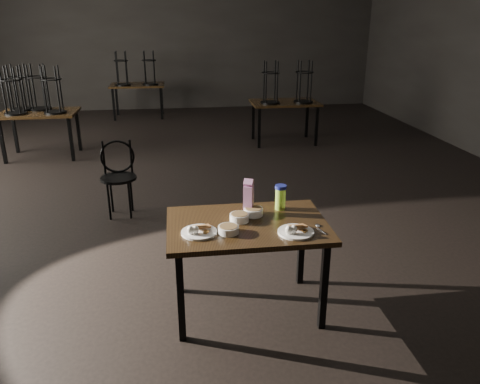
{
  "coord_description": "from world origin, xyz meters",
  "views": [
    {
      "loc": [
        0.03,
        -5.95,
        2.21
      ],
      "look_at": [
        0.52,
        -2.39,
        0.85
      ],
      "focal_mm": 35.0,
      "sensor_mm": 36.0,
      "label": 1
    }
  ],
  "objects": [
    {
      "name": "room",
      "position": [
        -0.06,
        0.01,
        2.33
      ],
      "size": [
        12.0,
        12.04,
        3.22
      ],
      "color": "black",
      "rests_on": "ground"
    },
    {
      "name": "main_table",
      "position": [
        0.52,
        -2.79,
        0.67
      ],
      "size": [
        1.2,
        0.8,
        0.75
      ],
      "color": "black",
      "rests_on": "ground"
    },
    {
      "name": "plate_left",
      "position": [
        0.15,
        -2.92,
        0.77
      ],
      "size": [
        0.26,
        0.26,
        0.08
      ],
      "color": "white",
      "rests_on": "main_table"
    },
    {
      "name": "plate_right",
      "position": [
        0.84,
        -3.01,
        0.77
      ],
      "size": [
        0.26,
        0.26,
        0.08
      ],
      "color": "white",
      "rests_on": "main_table"
    },
    {
      "name": "bowl_near",
      "position": [
        0.47,
        -2.74,
        0.78
      ],
      "size": [
        0.15,
        0.15,
        0.06
      ],
      "color": "white",
      "rests_on": "main_table"
    },
    {
      "name": "bowl_far",
      "position": [
        0.59,
        -2.65,
        0.78
      ],
      "size": [
        0.15,
        0.15,
        0.06
      ],
      "color": "white",
      "rests_on": "main_table"
    },
    {
      "name": "bowl_big",
      "position": [
        0.37,
        -2.94,
        0.78
      ],
      "size": [
        0.15,
        0.15,
        0.05
      ],
      "color": "white",
      "rests_on": "main_table"
    },
    {
      "name": "juice_carton",
      "position": [
        0.56,
        -2.6,
        0.88
      ],
      "size": [
        0.09,
        0.09,
        0.29
      ],
      "color": "#85186C",
      "rests_on": "main_table"
    },
    {
      "name": "water_bottle",
      "position": [
        0.83,
        -2.56,
        0.85
      ],
      "size": [
        0.11,
        0.11,
        0.2
      ],
      "color": "#B6F146",
      "rests_on": "main_table"
    },
    {
      "name": "spoon",
      "position": [
        1.03,
        -2.93,
        0.75
      ],
      "size": [
        0.05,
        0.19,
        0.01
      ],
      "color": "silver",
      "rests_on": "main_table"
    },
    {
      "name": "bentwood_chair",
      "position": [
        -0.66,
        -0.67,
        0.51
      ],
      "size": [
        0.42,
        0.41,
        0.86
      ],
      "rotation": [
        0.0,
        0.0,
        0.07
      ],
      "color": "black",
      "rests_on": "ground"
    },
    {
      "name": "bg_table_left",
      "position": [
        -2.19,
        1.94,
        0.8
      ],
      "size": [
        1.2,
        0.8,
        1.48
      ],
      "color": "black",
      "rests_on": "ground"
    },
    {
      "name": "bg_table_right",
      "position": [
        1.99,
        2.28,
        0.75
      ],
      "size": [
        1.2,
        0.8,
        1.48
      ],
      "color": "black",
      "rests_on": "ground"
    },
    {
      "name": "bg_table_far",
      "position": [
        -0.8,
        4.96,
        0.75
      ],
      "size": [
        1.2,
        0.8,
        1.48
      ],
      "color": "black",
      "rests_on": "ground"
    }
  ]
}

